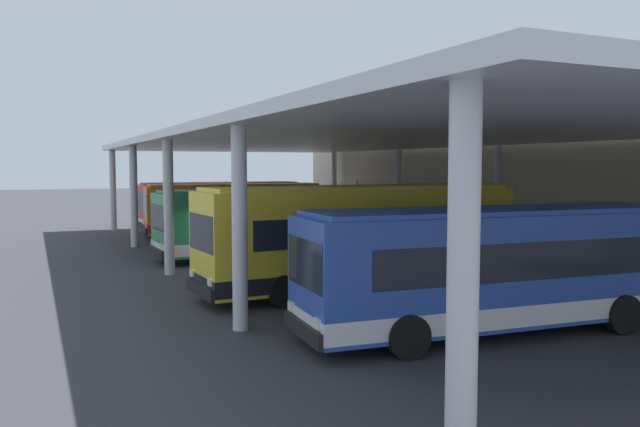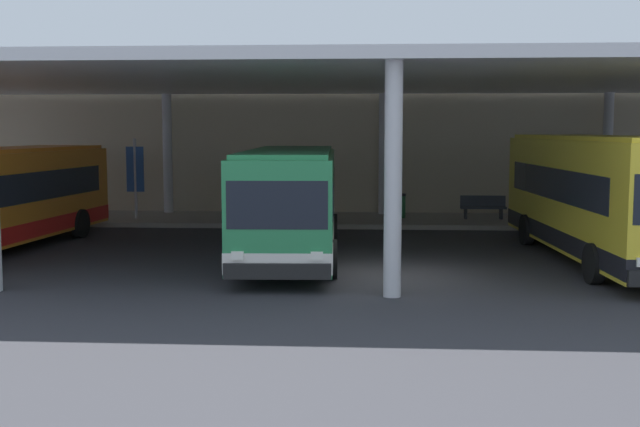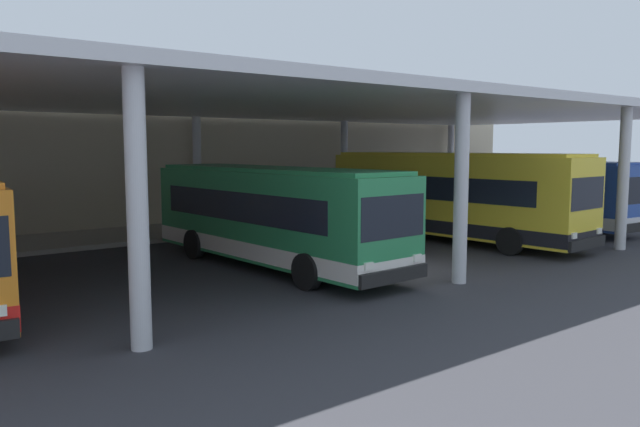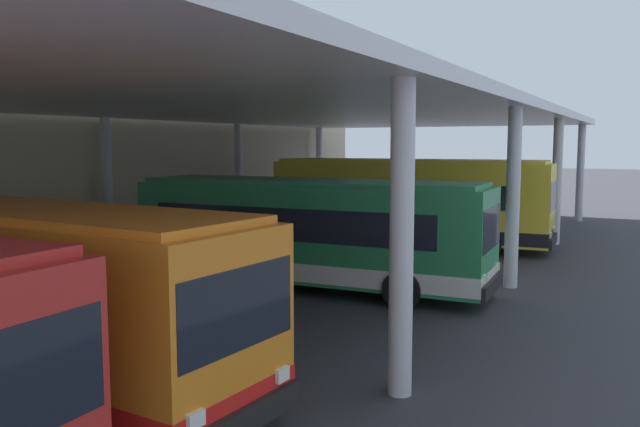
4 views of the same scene
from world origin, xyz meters
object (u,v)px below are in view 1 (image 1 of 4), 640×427
Objects in this scene: bus_middle_bay at (270,222)px; banner_sign at (357,202)px; bus_nearest_bay at (221,205)px; trash_bin at (478,241)px; bus_second_bay at (235,209)px; bench_waiting at (526,250)px; bus_far_bay at (362,237)px; bus_departing at (499,268)px.

banner_sign is at bearing 130.68° from bus_middle_bay.
bus_nearest_bay is 10.79× the size of trash_bin.
bus_middle_bay is (9.15, -1.04, 0.00)m from bus_second_bay.
bus_second_bay reaches higher than bench_waiting.
bus_departing is (6.25, 0.58, -0.19)m from bus_far_bay.
bus_nearest_bay reaches higher than bench_waiting.
bus_middle_bay is 10.86m from banner_sign.
bus_nearest_bay and bus_middle_bay have the same top height.
bench_waiting is 3.33m from trash_bin.
bus_middle_bay is 8.79m from bus_far_bay.
bench_waiting is 1.84× the size of trash_bin.
bus_far_bay reaches higher than bus_second_bay.
bus_departing is at bearing -1.22° from bus_nearest_bay.
banner_sign is at bearing -174.68° from trash_bin.
banner_sign is at bearing 152.89° from bus_far_bay.
bus_departing reaches higher than trash_bin.
bus_middle_bay is at bearing -110.67° from trash_bin.
bus_far_bay is at bearing 0.72° from bus_middle_bay.
bus_departing is at bearing -36.41° from trash_bin.
bus_nearest_bay is at bearing 178.78° from bus_departing.
bus_middle_bay is at bearing -126.78° from bench_waiting.
bus_departing is (27.97, -0.60, 0.00)m from bus_nearest_bay.
bus_nearest_bay is at bearing -158.37° from bench_waiting.
bus_departing is at bearing -18.84° from banner_sign.
bus_middle_bay reaches higher than trash_bin.
bus_far_bay is 6.36× the size of bench_waiting.
bus_departing is 3.34× the size of banner_sign.
bus_nearest_bay is 3.31× the size of banner_sign.
bus_second_bay is 10.91× the size of trash_bin.
bus_far_bay reaches higher than trash_bin.
banner_sign is at bearing 49.91° from bus_nearest_bay.
bus_nearest_bay is 3.78m from bus_second_bay.
bus_middle_bay is 11.42m from bench_waiting.
bus_second_bay reaches higher than trash_bin.
bench_waiting is 13.98m from banner_sign.
bus_departing is 10.90× the size of trash_bin.
bench_waiting is at bearing 26.82° from bus_second_bay.
bench_waiting is (-8.23, 8.42, -0.99)m from bus_departing.
bus_far_bay is at bearing -2.97° from bus_second_bay.
bus_second_bay is 17.97m from bus_far_bay.
bus_second_bay is 15.08m from trash_bin.
banner_sign is (-13.89, -0.88, 1.32)m from bench_waiting.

